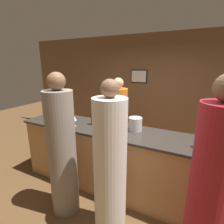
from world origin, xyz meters
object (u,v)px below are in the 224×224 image
Objects in this scene: bartender at (118,125)px; wine_bottle_2 at (93,118)px; wine_bottle_0 at (60,119)px; wine_bottle_1 at (224,137)px; guest_0 at (62,152)px; guest_1 at (210,196)px; guest_2 at (110,168)px; ice_bucket at (135,124)px.

bartender reaches higher than wine_bottle_2.
wine_bottle_0 is 1.05× the size of wine_bottle_1.
wine_bottle_0 is 2.38m from wine_bottle_1.
guest_0 is 1.75m from guest_1.
guest_1 reaches higher than wine_bottle_1.
wine_bottle_2 is at bearing 132.94° from guest_2.
guest_1 is 1.94m from wine_bottle_2.
wine_bottle_1 is 1.17m from ice_bucket.
guest_0 is at bearing 179.52° from guest_2.
wine_bottle_0 is at bearing -171.10° from wine_bottle_1.
bartender is 0.91× the size of guest_0.
guest_0 reaches higher than wine_bottle_2.
guest_0 is at bearing -45.64° from wine_bottle_0.
bartender is 5.90× the size of wine_bottle_0.
guest_0 reaches higher than bartender.
guest_1 is at bearing 135.77° from bartender.
bartender is 0.94× the size of guest_2.
wine_bottle_1 reaches higher than wine_bottle_2.
wine_bottle_2 is at bearing 83.53° from bartender.
guest_1 is (1.75, -0.04, 0.02)m from guest_0.
guest_2 is at bearing -0.48° from guest_0.
guest_1 is (1.66, -1.61, 0.10)m from bartender.
wine_bottle_0 reaches higher than wine_bottle_2.
bartender is 0.90× the size of guest_1.
bartender is 6.17× the size of wine_bottle_1.
ice_bucket is (0.72, 0.85, 0.25)m from guest_0.
guest_2 is at bearing 112.10° from bartender.
wine_bottle_2 is (0.46, 0.31, -0.01)m from wine_bottle_0.
ice_bucket is at bearing 90.37° from guest_2.
guest_1 is at bearing -99.41° from wine_bottle_1.
guest_0 is at bearing -90.08° from wine_bottle_2.
guest_2 is 0.90m from ice_bucket.
guest_2 is at bearing 177.87° from guest_1.
wine_bottle_2 is 1.33× the size of ice_bucket.
wine_bottle_1 is (1.89, 0.84, 0.27)m from guest_0.
guest_1 reaches higher than bartender.
guest_0 is 0.82m from wine_bottle_2.
wine_bottle_0 is at bearing 63.28° from bartender.
wine_bottle_1 reaches higher than ice_bucket.
guest_0 is 1.03× the size of guest_2.
wine_bottle_1 is (1.80, -0.73, 0.35)m from bartender.
guest_1 is at bearing -1.44° from guest_0.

